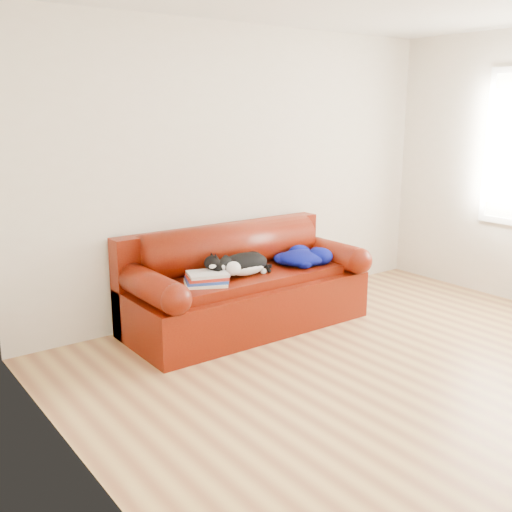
# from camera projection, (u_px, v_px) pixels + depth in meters

# --- Properties ---
(ground) EXTENTS (4.50, 4.50, 0.00)m
(ground) POSITION_uv_depth(u_px,v_px,m) (403.00, 376.00, 4.30)
(ground) COLOR brown
(ground) RESTS_ON ground
(room_shell) EXTENTS (4.52, 4.02, 2.61)m
(room_shell) POSITION_uv_depth(u_px,v_px,m) (429.00, 139.00, 3.98)
(room_shell) COLOR beige
(room_shell) RESTS_ON ground
(sofa_base) EXTENTS (2.10, 0.90, 0.50)m
(sofa_base) POSITION_uv_depth(u_px,v_px,m) (246.00, 300.00, 5.22)
(sofa_base) COLOR #360202
(sofa_base) RESTS_ON ground
(sofa_back) EXTENTS (2.10, 1.01, 0.88)m
(sofa_back) POSITION_uv_depth(u_px,v_px,m) (230.00, 261.00, 5.34)
(sofa_back) COLOR #360202
(sofa_back) RESTS_ON ground
(book_stack) EXTENTS (0.41, 0.38, 0.10)m
(book_stack) POSITION_uv_depth(u_px,v_px,m) (206.00, 279.00, 4.76)
(book_stack) COLOR silver
(book_stack) RESTS_ON sofa_base
(cat) EXTENTS (0.67, 0.37, 0.24)m
(cat) POSITION_uv_depth(u_px,v_px,m) (244.00, 265.00, 5.01)
(cat) COLOR black
(cat) RESTS_ON sofa_base
(blanket) EXTENTS (0.52, 0.48, 0.16)m
(blanket) POSITION_uv_depth(u_px,v_px,m) (303.00, 257.00, 5.37)
(blanket) COLOR #020C4B
(blanket) RESTS_ON sofa_base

